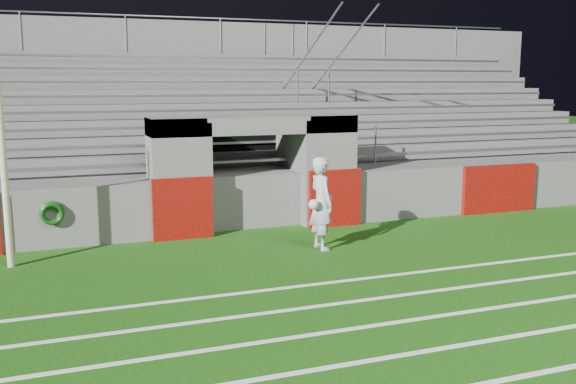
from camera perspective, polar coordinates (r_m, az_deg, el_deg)
name	(u,v)px	position (r m, az deg, el deg)	size (l,w,h in m)	color
ground	(312,267)	(11.93, 2.14, -6.65)	(90.00, 90.00, 0.00)	#15450B
field_post	(4,177)	(12.66, -23.89, 1.21)	(0.13, 0.13, 3.34)	beige
field_markings	(482,384)	(7.85, 16.90, -16.02)	(28.00, 8.09, 0.01)	white
stadium_structure	(209,146)	(19.14, -7.07, 4.05)	(26.00, 8.48, 5.42)	#585553
goalkeeper_with_ball	(321,203)	(12.98, 2.98, -1.00)	(0.60, 0.71, 1.90)	#B1B4BB
hose_coil	(52,213)	(13.73, -20.24, -1.78)	(0.48, 0.14, 0.49)	#0D4512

